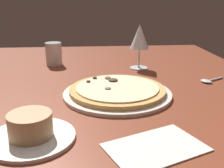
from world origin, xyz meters
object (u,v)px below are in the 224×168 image
Objects in this scene: ramekin_on_saucer at (31,130)px; paper_menu at (155,147)px; pizza_main at (117,91)px; water_glass at (54,55)px; spoon at (209,81)px; wine_glass_far at (140,38)px.

paper_menu is (-5.23, -23.94, -1.94)cm from ramekin_on_saucer.
ramekin_on_saucer is (-23.62, 19.59, 0.90)cm from pizza_main.
pizza_main reaches higher than paper_menu.
pizza_main is at bearing -14.18° from paper_menu.
paper_menu is (-66.40, -26.55, -4.00)cm from water_glass.
water_glass reaches higher than paper_menu.
ramekin_on_saucer is 24.58cm from paper_menu.
pizza_main is at bearing 107.38° from spoon.
pizza_main is 32.91cm from wine_glass_far.
ramekin_on_saucer is 1.03× the size of wine_glass_far.
wine_glass_far is 35.47cm from water_glass.
spoon is (-19.19, -19.97, -11.40)cm from wine_glass_far.
pizza_main is at bearing 158.62° from wine_glass_far.
paper_menu is 1.84× the size of spoon.
wine_glass_far reaches higher than ramekin_on_saucer.
water_glass is (61.18, 2.61, 2.06)cm from ramekin_on_saucer.
wine_glass_far is 29.95cm from spoon.
pizza_main is at bearing -149.41° from water_glass.
wine_glass_far is (52.61, -30.94, 9.77)cm from ramekin_on_saucer.
ramekin_on_saucer is 60.92cm from spoon.
ramekin_on_saucer is at bearing -177.56° from water_glass.
wine_glass_far reaches higher than pizza_main.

